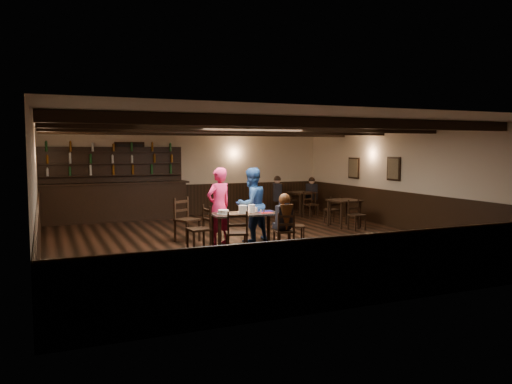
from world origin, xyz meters
name	(u,v)px	position (x,y,z in m)	size (l,w,h in m)	color
ground	(250,242)	(0.00, 0.00, 0.00)	(10.00, 10.00, 0.00)	black
room_shell	(249,166)	(0.01, 0.04, 1.75)	(9.02, 10.02, 2.71)	beige
dining_table	(245,217)	(-0.33, -0.55, 0.66)	(1.49, 0.80, 0.75)	black
chair_near_left	(237,230)	(-0.84, -1.37, 0.54)	(0.52, 0.51, 0.92)	black
chair_near_right	(285,229)	(0.25, -1.32, 0.49)	(0.44, 0.43, 0.84)	black
chair_end_left	(203,225)	(-1.34, -0.67, 0.56)	(0.46, 0.48, 0.97)	black
chair_end_right	(293,223)	(0.80, -0.61, 0.47)	(0.47, 0.48, 0.81)	black
chair_far_pushed	(184,216)	(-1.37, 0.66, 0.59)	(0.64, 0.63, 1.02)	black
woman_pink	(219,206)	(-0.77, -0.05, 0.87)	(0.63, 0.41, 1.73)	#E62E53
man_blue	(251,205)	(0.05, 0.01, 0.86)	(0.83, 0.65, 1.71)	navy
seated_person	(284,213)	(0.26, -1.27, 0.81)	(0.32, 0.48, 0.79)	black
cake	(223,212)	(-0.82, -0.51, 0.79)	(0.29, 0.29, 0.09)	white
plate_stack_a	(243,209)	(-0.40, -0.59, 0.84)	(0.19, 0.19, 0.18)	white
plate_stack_b	(252,209)	(-0.18, -0.54, 0.84)	(0.15, 0.15, 0.18)	white
tea_light	(244,211)	(-0.33, -0.44, 0.78)	(0.06, 0.06, 0.06)	#A5A8AD
salt_shaker	(261,211)	(-0.02, -0.69, 0.79)	(0.03, 0.03, 0.08)	silver
pepper_shaker	(264,211)	(0.05, -0.69, 0.79)	(0.03, 0.03, 0.08)	#A5A8AD
drink_glass	(256,209)	(-0.01, -0.40, 0.80)	(0.06, 0.06, 0.10)	silver
menu_red	(266,213)	(0.10, -0.68, 0.75)	(0.28, 0.20, 0.00)	maroon
menu_blue	(265,211)	(0.20, -0.43, 0.75)	(0.34, 0.23, 0.00)	#0D0E44
bar_counter	(115,196)	(-2.41, 4.72, 0.73)	(4.38, 0.70, 2.20)	black
back_table_a	(344,204)	(3.24, 1.03, 0.64)	(0.79, 0.79, 0.75)	black
back_table_b	(301,195)	(3.33, 3.65, 0.64)	(0.89, 0.89, 0.75)	black
bg_patron_left	(277,189)	(2.54, 3.82, 0.87)	(0.35, 0.45, 0.81)	black
bg_patron_right	(312,188)	(3.82, 3.86, 0.84)	(0.28, 0.39, 0.74)	black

